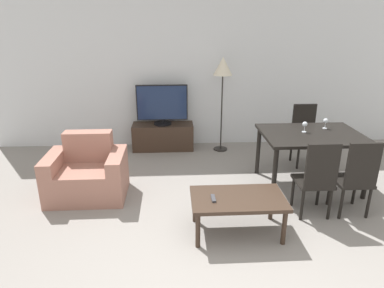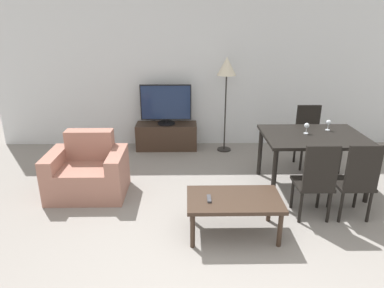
% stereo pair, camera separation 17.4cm
% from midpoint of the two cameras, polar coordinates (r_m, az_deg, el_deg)
% --- Properties ---
extents(ground_plane, '(18.00, 18.00, 0.00)m').
position_cam_midpoint_polar(ground_plane, '(3.27, 6.39, -22.14)').
color(ground_plane, gray).
extents(wall_back, '(7.33, 0.06, 2.70)m').
position_cam_midpoint_polar(wall_back, '(6.14, 2.68, 12.16)').
color(wall_back, silver).
rests_on(wall_back, ground_plane).
extents(armchair, '(0.98, 0.71, 0.81)m').
position_cam_midpoint_polar(armchair, '(4.69, -15.91, -4.66)').
color(armchair, '#9E6B5B').
rests_on(armchair, ground_plane).
extents(tv_stand, '(1.07, 0.41, 0.46)m').
position_cam_midpoint_polar(tv_stand, '(6.12, -3.42, 1.32)').
color(tv_stand, '#38281E').
rests_on(tv_stand, ground_plane).
extents(tv, '(0.88, 0.31, 0.70)m').
position_cam_midpoint_polar(tv, '(5.96, -3.54, 6.56)').
color(tv, black).
rests_on(tv, tv_stand).
extents(coffee_table, '(0.99, 0.58, 0.43)m').
position_cam_midpoint_polar(coffee_table, '(3.69, 8.38, -9.59)').
color(coffee_table, '#38281E').
rests_on(coffee_table, ground_plane).
extents(dining_table, '(1.31, 0.97, 0.76)m').
position_cam_midpoint_polar(dining_table, '(4.83, 20.52, 0.48)').
color(dining_table, black).
rests_on(dining_table, ground_plane).
extents(dining_chair_near, '(0.40, 0.40, 0.94)m').
position_cam_midpoint_polar(dining_chair_near, '(4.12, 21.08, -5.52)').
color(dining_chair_near, black).
rests_on(dining_chair_near, ground_plane).
extents(dining_chair_far, '(0.40, 0.40, 0.94)m').
position_cam_midpoint_polar(dining_chair_far, '(5.67, 19.69, 1.59)').
color(dining_chair_far, black).
rests_on(dining_chair_far, ground_plane).
extents(dining_chair_near_right, '(0.40, 0.40, 0.94)m').
position_cam_midpoint_polar(dining_chair_near_right, '(4.31, 26.78, -5.24)').
color(dining_chair_near_right, black).
rests_on(dining_chair_near_right, ground_plane).
extents(floor_lamp, '(0.32, 0.32, 1.62)m').
position_cam_midpoint_polar(floor_lamp, '(5.78, 6.67, 11.97)').
color(floor_lamp, black).
rests_on(floor_lamp, ground_plane).
extents(remote_primary, '(0.04, 0.15, 0.02)m').
position_cam_midpoint_polar(remote_primary, '(3.61, 4.26, -9.09)').
color(remote_primary, '#38383D').
rests_on(remote_primary, coffee_table).
extents(wine_glass_left, '(0.07, 0.07, 0.15)m').
position_cam_midpoint_polar(wine_glass_left, '(5.05, 22.72, 3.23)').
color(wine_glass_left, silver).
rests_on(wine_glass_left, dining_table).
extents(wine_glass_center, '(0.07, 0.07, 0.15)m').
position_cam_midpoint_polar(wine_glass_center, '(4.79, 19.57, 2.80)').
color(wine_glass_center, silver).
rests_on(wine_glass_center, dining_table).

